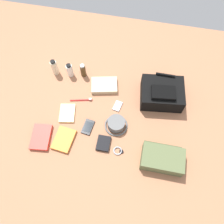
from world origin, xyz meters
TOP-DOWN VIEW (x-y plane):
  - ground_plane at (0.00, 0.00)m, footprint 2.64×2.02m
  - backpack at (0.34, 0.21)m, footprint 0.34×0.28m
  - toiletry_pouch at (0.39, -0.28)m, footprint 0.28×0.21m
  - bucket_hat at (0.05, -0.08)m, footprint 0.17×0.17m
  - lotion_bottle at (-0.52, 0.28)m, footprint 0.05×0.05m
  - toothpaste_tube at (-0.40, 0.29)m, footprint 0.05×0.05m
  - cologne_bottle at (-0.29, 0.31)m, footprint 0.04×0.04m
  - paperback_novel at (-0.46, -0.28)m, footprint 0.15×0.20m
  - travel_guidebook at (-0.29, -0.26)m, footprint 0.15×0.19m
  - cell_phone at (-0.15, -0.13)m, footprint 0.08×0.12m
  - media_player at (0.03, 0.07)m, footprint 0.07×0.09m
  - wristwatch at (0.10, -0.27)m, footprint 0.07×0.06m
  - toothbrush at (-0.24, 0.07)m, footprint 0.17×0.05m
  - wallet at (-0.01, -0.24)m, footprint 0.09×0.11m
  - notepad at (-0.33, -0.06)m, footprint 0.13×0.17m
  - folded_towel at (-0.11, 0.23)m, footprint 0.23×0.18m

SIDE VIEW (x-z plane):
  - ground_plane at x=0.00m, z-range -0.02..0.00m
  - media_player at x=0.03m, z-range 0.00..0.01m
  - wristwatch at x=0.10m, z-range 0.00..0.01m
  - cell_phone at x=-0.15m, z-range 0.00..0.01m
  - toothbrush at x=-0.24m, z-range 0.00..0.02m
  - notepad at x=-0.33m, z-range 0.00..0.02m
  - travel_guidebook at x=-0.29m, z-range 0.00..0.02m
  - wallet at x=-0.01m, z-range 0.00..0.02m
  - paperback_novel at x=-0.46m, z-range 0.00..0.03m
  - folded_towel at x=-0.11m, z-range 0.00..0.04m
  - bucket_hat at x=0.05m, z-range 0.00..0.07m
  - toiletry_pouch at x=0.39m, z-range 0.00..0.10m
  - cologne_bottle at x=-0.29m, z-range 0.00..0.12m
  - toothpaste_tube at x=-0.40m, z-range 0.00..0.12m
  - backpack at x=0.34m, z-range -0.01..0.15m
  - lotion_bottle at x=-0.52m, z-range 0.00..0.14m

